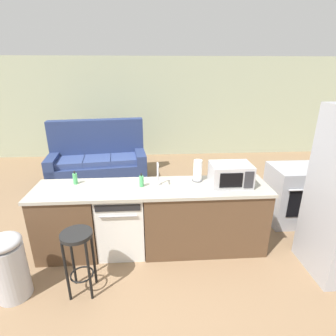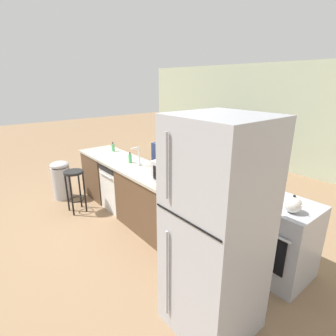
% 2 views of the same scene
% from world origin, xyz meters
% --- Properties ---
extents(ground_plane, '(24.00, 24.00, 0.00)m').
position_xyz_m(ground_plane, '(0.00, 0.00, 0.00)').
color(ground_plane, '#896B4C').
extents(wall_back, '(10.00, 0.06, 2.60)m').
position_xyz_m(wall_back, '(0.30, 4.20, 1.30)').
color(wall_back, '#A8B293').
rests_on(wall_back, ground_plane).
extents(kitchen_counter, '(2.94, 0.66, 0.90)m').
position_xyz_m(kitchen_counter, '(0.24, 0.00, 0.42)').
color(kitchen_counter, brown).
rests_on(kitchen_counter, ground_plane).
extents(dishwasher, '(0.58, 0.61, 0.84)m').
position_xyz_m(dishwasher, '(-0.25, -0.00, 0.42)').
color(dishwasher, silver).
rests_on(dishwasher, ground_plane).
extents(stove_range, '(0.76, 0.68, 0.90)m').
position_xyz_m(stove_range, '(2.35, 0.55, 0.45)').
color(stove_range, '#A8AAB2').
rests_on(stove_range, ground_plane).
extents(refrigerator, '(0.72, 0.73, 1.95)m').
position_xyz_m(refrigerator, '(2.35, -0.55, 0.97)').
color(refrigerator, '#A8AAB2').
rests_on(refrigerator, ground_plane).
extents(microwave, '(0.50, 0.37, 0.28)m').
position_xyz_m(microwave, '(1.13, -0.00, 1.04)').
color(microwave, '#B7B7BC').
rests_on(microwave, kitchen_counter).
extents(sink_faucet, '(0.07, 0.18, 0.30)m').
position_xyz_m(sink_faucet, '(0.22, 0.05, 1.03)').
color(sink_faucet, silver).
rests_on(sink_faucet, kitchen_counter).
extents(paper_towel_roll, '(0.14, 0.14, 0.28)m').
position_xyz_m(paper_towel_roll, '(0.74, 0.16, 1.04)').
color(paper_towel_roll, '#4C4C51').
rests_on(paper_towel_roll, kitchen_counter).
extents(soap_bottle, '(0.06, 0.06, 0.18)m').
position_xyz_m(soap_bottle, '(0.02, 0.02, 0.97)').
color(soap_bottle, '#4CB266').
rests_on(soap_bottle, kitchen_counter).
extents(dish_soap_bottle, '(0.06, 0.06, 0.18)m').
position_xyz_m(dish_soap_bottle, '(-0.82, 0.15, 0.97)').
color(dish_soap_bottle, '#4CB266').
rests_on(dish_soap_bottle, kitchen_counter).
extents(kettle, '(0.21, 0.17, 0.19)m').
position_xyz_m(kettle, '(2.52, 0.42, 0.99)').
color(kettle, silver).
rests_on(kettle, stove_range).
extents(bar_stool, '(0.32, 0.32, 0.74)m').
position_xyz_m(bar_stool, '(-0.62, -0.71, 0.54)').
color(bar_stool, black).
rests_on(bar_stool, ground_plane).
extents(trash_bin, '(0.35, 0.35, 0.74)m').
position_xyz_m(trash_bin, '(-1.33, -0.72, 0.38)').
color(trash_bin, '#B7B7BC').
rests_on(trash_bin, ground_plane).
extents(couch, '(2.10, 1.14, 1.27)m').
position_xyz_m(couch, '(-1.01, 2.50, 0.39)').
color(couch, navy).
rests_on(couch, ground_plane).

